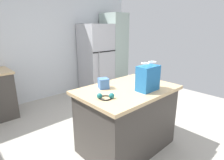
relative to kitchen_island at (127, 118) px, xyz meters
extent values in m
plane|color=#ADA89E|center=(-0.04, 0.09, -0.45)|extent=(6.24, 6.24, 0.00)
cube|color=silver|center=(-0.04, 2.68, 0.81)|extent=(5.15, 0.10, 2.51)
cube|color=#423D38|center=(0.00, 0.00, -0.03)|extent=(1.22, 0.81, 0.84)
cube|color=tan|center=(0.00, 0.00, 0.42)|extent=(1.30, 0.89, 0.04)
cube|color=#B7B7BC|center=(1.23, 2.26, 0.42)|extent=(0.73, 0.70, 1.74)
cube|color=black|center=(1.23, 1.90, 0.63)|extent=(0.72, 0.01, 0.02)
cylinder|color=#B7B7BC|center=(1.03, 1.88, 0.25)|extent=(0.02, 0.02, 0.78)
cube|color=#9EB2A8|center=(1.88, 2.26, 0.56)|extent=(0.51, 0.66, 2.02)
cube|color=#236BAD|center=(0.13, -0.22, 0.60)|extent=(0.29, 0.17, 0.32)
torus|color=white|center=(0.06, -0.22, 0.80)|extent=(0.10, 0.10, 0.01)
torus|color=white|center=(0.20, -0.22, 0.80)|extent=(0.10, 0.10, 0.01)
cube|color=#4775B7|center=(-0.23, 0.22, 0.51)|extent=(0.16, 0.17, 0.13)
cylinder|color=white|center=(0.46, 0.03, 0.53)|extent=(0.06, 0.06, 0.19)
cone|color=white|center=(0.46, 0.03, 0.64)|extent=(0.05, 0.05, 0.03)
cylinder|color=black|center=(0.46, 0.03, 0.67)|extent=(0.03, 0.03, 0.02)
torus|color=black|center=(-0.44, -0.07, 0.45)|extent=(0.21, 0.21, 0.01)
sphere|color=#19666B|center=(-0.39, -0.12, 0.47)|extent=(0.06, 0.06, 0.06)
sphere|color=#19666B|center=(-0.50, -0.03, 0.47)|extent=(0.06, 0.06, 0.06)
camera|label=1|loc=(-1.70, -1.54, 1.22)|focal=29.28mm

